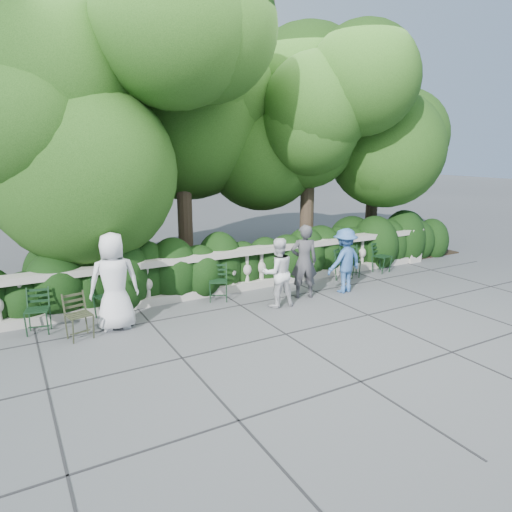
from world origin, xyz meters
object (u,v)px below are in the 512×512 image
chair_c (218,303)px  person_older_blue (345,261)px  chair_e (352,278)px  chair_a (112,319)px  person_businessman (114,281)px  person_woman_grey (304,261)px  chair_weathered (84,341)px  person_casual_man (278,272)px  chair_b (38,336)px  chair_f (386,273)px  chair_d (349,281)px

chair_c → person_older_blue: (2.92, -0.73, 0.76)m
chair_e → person_older_blue: 1.46m
chair_a → person_businessman: 1.06m
chair_a → person_businessman: (-0.01, -0.53, 0.92)m
chair_c → person_woman_grey: (1.85, -0.60, 0.84)m
chair_weathered → person_older_blue: size_ratio=0.55×
person_casual_man → chair_b: bearing=-2.5°
chair_c → person_businessman: person_businessman is taller
chair_e → chair_weathered: same height
chair_a → chair_e: 6.15m
chair_c → person_woman_grey: bearing=7.3°
chair_weathered → person_woman_grey: size_ratio=0.50×
chair_e → person_businessman: bearing=-149.3°
chair_weathered → person_casual_man: size_ratio=0.56×
chair_b → person_casual_man: person_casual_man is taller
chair_c → chair_f: size_ratio=1.00×
person_casual_man → person_older_blue: person_older_blue is taller
chair_f → chair_d: bearing=169.6°
chair_d → person_casual_man: size_ratio=0.56×
chair_d → chair_e: 0.26m
chair_f → person_woman_grey: size_ratio=0.50×
chair_d → chair_f: bearing=-25.7°
chair_b → chair_f: size_ratio=1.00×
chair_a → person_woman_grey: 4.26m
chair_a → chair_b: 1.36m
chair_d → person_casual_man: (-2.64, -0.73, 0.75)m
chair_weathered → person_casual_man: 4.02m
chair_a → chair_c: (2.27, -0.12, 0.00)m
chair_e → person_casual_man: (-2.86, -0.87, 0.75)m
chair_e → chair_weathered: size_ratio=1.00×
chair_a → chair_b: size_ratio=1.00×
chair_f → person_woman_grey: person_woman_grey is taller
person_woman_grey → person_older_blue: person_woman_grey is taller
person_businessman → chair_d: bearing=-170.6°
chair_weathered → person_woman_grey: bearing=-10.5°
chair_b → person_older_blue: person_older_blue is taller
chair_c → person_casual_man: size_ratio=0.56×
person_businessman → chair_b: bearing=-8.1°
chair_a → chair_d: size_ratio=1.00×
chair_a → chair_c: bearing=-21.6°
person_woman_grey → chair_c: bearing=3.5°
person_casual_man → person_older_blue: size_ratio=0.98×
chair_f → person_casual_man: bearing=178.1°
chair_e → person_older_blue: (-0.96, -0.79, 0.76)m
chair_f → person_casual_man: (-3.97, -0.79, 0.75)m
chair_e → chair_d: bearing=-119.9°
person_businessman → person_woman_grey: 4.13m
chair_d → person_woman_grey: size_ratio=0.50×
chair_a → chair_b: (-1.35, -0.18, 0.00)m
chair_c → person_businessman: size_ratio=0.46×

